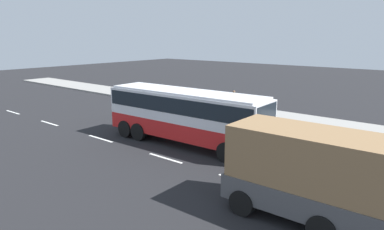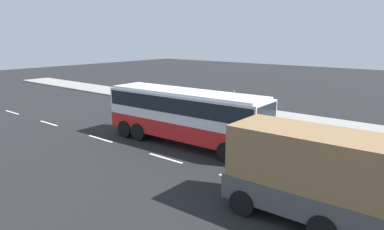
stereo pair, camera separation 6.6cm
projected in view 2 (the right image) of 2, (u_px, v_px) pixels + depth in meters
ground_plane at (210, 149)px, 20.08m from camera, size 120.00×120.00×0.00m
sidewalk_curb at (283, 118)px, 27.48m from camera, size 80.00×4.00×0.15m
lane_centreline at (175, 161)px, 18.13m from camera, size 37.45×0.16×0.01m
coach_bus at (185, 111)px, 20.54m from camera, size 10.58×2.91×3.29m
cargo_truck at (337, 180)px, 11.47m from camera, size 8.00×2.79×3.28m
car_silver_hatch at (153, 110)px, 26.72m from camera, size 4.63×2.06×1.59m
pedestrian_at_crossing at (233, 99)px, 30.04m from camera, size 0.32×0.32×1.68m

